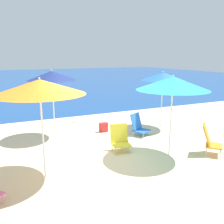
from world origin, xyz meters
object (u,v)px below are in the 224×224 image
object	(u,v)px
beach_umbrella_teal	(173,83)
beach_chair_orange	(210,139)
beach_chair_yellow	(120,138)
water_bottle	(127,130)
seagull	(74,119)
beach_chair_blue	(139,126)
backpack_red	(104,127)
beach_umbrella_blue	(163,76)
beach_umbrella_orange	(40,87)
beach_umbrella_navy	(52,76)

from	to	relation	value
beach_umbrella_teal	beach_chair_orange	bearing A→B (deg)	-20.26
beach_chair_yellow	water_bottle	bearing A→B (deg)	63.72
beach_chair_orange	seagull	distance (m)	5.20
beach_chair_yellow	beach_chair_orange	xyz separation A→B (m)	(2.03, -1.24, 0.06)
beach_chair_blue	backpack_red	bearing A→B (deg)	110.21
backpack_red	seagull	bearing A→B (deg)	108.52
seagull	beach_umbrella_blue	bearing A→B (deg)	-37.68
beach_chair_orange	backpack_red	world-z (taller)	beach_chair_orange
beach_umbrella_teal	beach_chair_orange	distance (m)	1.84
beach_umbrella_orange	beach_chair_orange	xyz separation A→B (m)	(4.19, -0.51, -1.55)
beach_umbrella_teal	beach_umbrella_navy	bearing A→B (deg)	130.09
beach_chair_yellow	water_bottle	distance (m)	1.55
beach_umbrella_orange	beach_umbrella_teal	size ratio (longest dim) A/B	1.02
beach_chair_blue	seagull	bearing A→B (deg)	93.27
beach_chair_blue	water_bottle	size ratio (longest dim) A/B	2.54
beach_chair_blue	beach_chair_yellow	size ratio (longest dim) A/B	0.97
beach_umbrella_navy	beach_umbrella_blue	xyz separation A→B (m)	(3.73, -0.57, -0.11)
beach_umbrella_orange	beach_umbrella_navy	xyz separation A→B (m)	(0.80, 2.68, 0.00)
backpack_red	beach_umbrella_teal	bearing A→B (deg)	-74.55
beach_chair_blue	beach_chair_yellow	distance (m)	1.52
seagull	beach_chair_orange	bearing A→B (deg)	-63.76
beach_umbrella_teal	beach_umbrella_navy	distance (m)	3.68
beach_umbrella_orange	water_bottle	distance (m)	4.08
beach_umbrella_navy	seagull	distance (m)	2.58
beach_chair_blue	backpack_red	distance (m)	1.23
beach_umbrella_navy	beach_chair_blue	bearing A→B (deg)	-21.34
beach_umbrella_navy	beach_chair_blue	size ratio (longest dim) A/B	3.01
beach_umbrella_navy	beach_chair_orange	distance (m)	4.90
beach_umbrella_navy	beach_umbrella_blue	distance (m)	3.77
beach_chair_blue	water_bottle	world-z (taller)	beach_chair_blue
backpack_red	beach_chair_orange	bearing A→B (deg)	-59.97
beach_umbrella_navy	beach_umbrella_blue	size ratio (longest dim) A/B	1.05
beach_umbrella_teal	beach_umbrella_blue	size ratio (longest dim) A/B	1.03
beach_chair_blue	beach_chair_orange	world-z (taller)	beach_chair_orange
beach_umbrella_navy	beach_chair_yellow	xyz separation A→B (m)	(1.36, -1.95, -1.61)
beach_umbrella_blue	backpack_red	world-z (taller)	beach_umbrella_blue
beach_chair_blue	beach_chair_orange	size ratio (longest dim) A/B	0.88
beach_umbrella_navy	beach_chair_blue	world-z (taller)	beach_umbrella_navy
beach_umbrella_navy	water_bottle	world-z (taller)	beach_umbrella_navy
beach_umbrella_orange	seagull	world-z (taller)	beach_umbrella_orange
beach_umbrella_blue	backpack_red	size ratio (longest dim) A/B	6.46
beach_umbrella_orange	beach_umbrella_blue	distance (m)	5.00
beach_umbrella_navy	beach_chair_yellow	world-z (taller)	beach_umbrella_navy
seagull	beach_umbrella_teal	bearing A→B (deg)	-73.37
beach_chair_yellow	beach_umbrella_blue	bearing A→B (deg)	39.81
beach_umbrella_navy	beach_chair_yellow	distance (m)	2.87
beach_umbrella_teal	water_bottle	distance (m)	2.76
beach_umbrella_navy	seagull	size ratio (longest dim) A/B	7.96
beach_umbrella_orange	seagull	xyz separation A→B (m)	(1.89, 4.15, -1.81)
beach_umbrella_blue	beach_chair_blue	size ratio (longest dim) A/B	2.86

